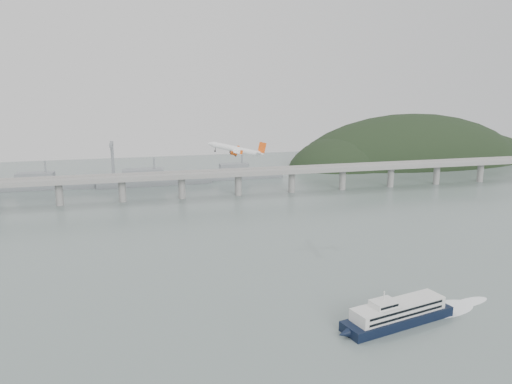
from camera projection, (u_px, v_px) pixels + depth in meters
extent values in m
plane|color=slate|center=(282.00, 285.00, 251.92)|extent=(900.00, 900.00, 0.00)
cube|color=gray|center=(216.00, 174.00, 436.70)|extent=(800.00, 22.00, 2.20)
cube|color=gray|center=(218.00, 174.00, 426.33)|extent=(800.00, 0.60, 1.80)
cube|color=gray|center=(214.00, 170.00, 446.19)|extent=(800.00, 0.60, 1.80)
cylinder|color=gray|center=(59.00, 194.00, 408.22)|extent=(6.00, 6.00, 21.00)
cylinder|color=gray|center=(122.00, 191.00, 420.07)|extent=(6.00, 6.00, 21.00)
cylinder|color=gray|center=(182.00, 188.00, 431.92)|extent=(6.00, 6.00, 21.00)
cylinder|color=gray|center=(238.00, 185.00, 443.76)|extent=(6.00, 6.00, 21.00)
cylinder|color=gray|center=(292.00, 182.00, 455.61)|extent=(6.00, 6.00, 21.00)
cylinder|color=gray|center=(342.00, 180.00, 467.46)|extent=(6.00, 6.00, 21.00)
cylinder|color=gray|center=(391.00, 177.00, 479.31)|extent=(6.00, 6.00, 21.00)
cylinder|color=gray|center=(437.00, 175.00, 491.15)|extent=(6.00, 6.00, 21.00)
cylinder|color=gray|center=(480.00, 172.00, 503.00)|extent=(6.00, 6.00, 21.00)
ellipsoid|color=black|center=(410.00, 176.00, 632.07)|extent=(320.00, 150.00, 156.00)
ellipsoid|color=black|center=(344.00, 176.00, 598.77)|extent=(140.00, 110.00, 96.00)
ellipsoid|color=black|center=(466.00, 176.00, 664.40)|extent=(220.00, 140.00, 120.00)
cube|color=slate|center=(47.00, 185.00, 470.92)|extent=(95.67, 20.15, 8.00)
cube|color=slate|center=(35.00, 177.00, 466.90)|extent=(33.90, 15.02, 8.00)
cylinder|color=slate|center=(45.00, 168.00, 467.38)|extent=(1.60, 1.60, 14.00)
cube|color=slate|center=(155.00, 181.00, 489.88)|extent=(110.55, 21.43, 8.00)
cube|color=slate|center=(143.00, 173.00, 485.51)|extent=(39.01, 16.73, 8.00)
cylinder|color=slate|center=(154.00, 165.00, 486.34)|extent=(1.60, 1.60, 14.00)
cube|color=slate|center=(242.00, 175.00, 520.67)|extent=(85.00, 13.60, 8.00)
cube|color=slate|center=(234.00, 167.00, 516.89)|extent=(29.75, 11.90, 8.00)
cylinder|color=slate|center=(242.00, 160.00, 517.13)|extent=(1.60, 1.60, 14.00)
cube|color=slate|center=(113.00, 161.00, 509.98)|extent=(3.00, 3.00, 40.00)
cube|color=slate|center=(111.00, 144.00, 496.53)|extent=(3.00, 28.00, 3.00)
cube|color=black|center=(398.00, 318.00, 211.90)|extent=(53.83, 24.26, 4.19)
cone|color=black|center=(344.00, 334.00, 199.23)|extent=(6.06, 5.28, 4.19)
cube|color=silver|center=(398.00, 308.00, 210.86)|extent=(45.19, 20.30, 5.23)
cube|color=black|center=(408.00, 310.00, 205.98)|extent=(38.75, 9.31, 1.05)
cube|color=black|center=(407.00, 316.00, 206.53)|extent=(38.75, 9.31, 1.05)
cube|color=black|center=(390.00, 300.00, 215.13)|extent=(38.75, 9.31, 1.05)
cube|color=black|center=(390.00, 306.00, 215.69)|extent=(38.75, 9.31, 1.05)
cube|color=silver|center=(384.00, 304.00, 206.22)|extent=(11.87, 9.54, 2.72)
cube|color=black|center=(390.00, 307.00, 203.00)|extent=(9.20, 2.29, 1.05)
cylinder|color=silver|center=(384.00, 296.00, 205.48)|extent=(0.63, 0.63, 4.19)
ellipsoid|color=white|center=(447.00, 309.00, 225.49)|extent=(32.81, 21.60, 0.21)
ellipsoid|color=white|center=(469.00, 302.00, 232.06)|extent=(23.74, 12.54, 0.21)
cylinder|color=white|center=(235.00, 149.00, 305.58)|extent=(27.56, 9.34, 9.51)
cone|color=white|center=(210.00, 144.00, 303.62)|extent=(5.24, 4.39, 4.33)
cone|color=white|center=(261.00, 154.00, 307.53)|extent=(5.90, 4.15, 4.55)
cube|color=white|center=(236.00, 151.00, 305.85)|extent=(9.83, 33.56, 3.11)
cube|color=white|center=(259.00, 152.00, 307.31)|extent=(4.85, 12.07, 1.53)
cube|color=#E94F0F|center=(262.00, 147.00, 306.96)|extent=(5.72, 1.14, 7.17)
cylinder|color=#E94F0F|center=(233.00, 152.00, 311.13)|extent=(4.88, 3.14, 3.12)
cylinder|color=black|center=(230.00, 151.00, 310.88)|extent=(1.20, 2.33, 2.27)
cube|color=white|center=(233.00, 150.00, 310.99)|extent=(2.65, 0.65, 1.69)
cylinder|color=#E94F0F|center=(234.00, 153.00, 300.59)|extent=(4.88, 3.14, 3.12)
cylinder|color=black|center=(231.00, 153.00, 300.34)|extent=(1.20, 2.33, 2.27)
cube|color=white|center=(234.00, 152.00, 300.45)|extent=(2.65, 0.65, 1.69)
cylinder|color=black|center=(235.00, 153.00, 308.60)|extent=(0.92, 0.44, 2.38)
cylinder|color=black|center=(235.00, 155.00, 308.75)|extent=(1.34, 0.57, 1.30)
cylinder|color=black|center=(236.00, 154.00, 303.61)|extent=(0.92, 0.44, 2.38)
cylinder|color=black|center=(235.00, 156.00, 303.77)|extent=(1.34, 0.57, 1.30)
cylinder|color=black|center=(215.00, 149.00, 304.51)|extent=(0.92, 0.44, 2.38)
cylinder|color=black|center=(215.00, 151.00, 304.67)|extent=(1.34, 0.57, 1.30)
cube|color=#E94F0F|center=(238.00, 147.00, 322.21)|extent=(2.06, 0.48, 2.64)
cube|color=#E94F0F|center=(241.00, 152.00, 289.63)|extent=(2.06, 0.48, 2.64)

